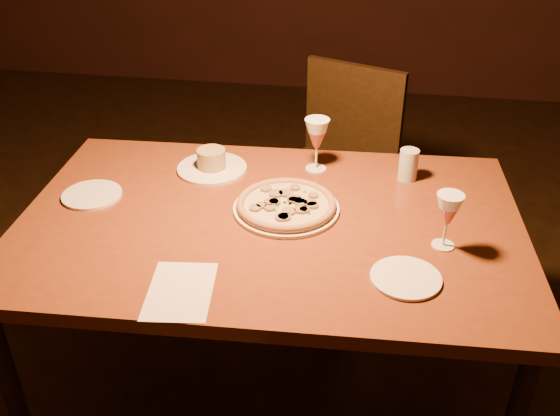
# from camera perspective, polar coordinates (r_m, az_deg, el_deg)

# --- Properties ---
(dining_table) EXTENTS (1.59, 1.07, 0.82)m
(dining_table) POSITION_cam_1_polar(r_m,az_deg,el_deg) (1.95, -0.93, -2.79)
(dining_table) COLOR brown
(dining_table) RESTS_ON floor
(chair_far) EXTENTS (0.61, 0.61, 0.97)m
(chair_far) POSITION_cam_1_polar(r_m,az_deg,el_deg) (2.84, 5.31, 4.06)
(chair_far) COLOR black
(chair_far) RESTS_ON floor
(pizza_plate) EXTENTS (0.33, 0.33, 0.04)m
(pizza_plate) POSITION_cam_1_polar(r_m,az_deg,el_deg) (1.94, 0.58, 0.28)
(pizza_plate) COLOR white
(pizza_plate) RESTS_ON dining_table
(ramekin_saucer) EXTENTS (0.24, 0.24, 0.08)m
(ramekin_saucer) POSITION_cam_1_polar(r_m,az_deg,el_deg) (2.19, -6.27, 4.07)
(ramekin_saucer) COLOR white
(ramekin_saucer) RESTS_ON dining_table
(wine_glass_far) EXTENTS (0.09, 0.09, 0.19)m
(wine_glass_far) POSITION_cam_1_polar(r_m,az_deg,el_deg) (2.15, 3.36, 5.79)
(wine_glass_far) COLOR #B8554C
(wine_glass_far) RESTS_ON dining_table
(wine_glass_right) EXTENTS (0.08, 0.08, 0.17)m
(wine_glass_right) POSITION_cam_1_polar(r_m,az_deg,el_deg) (1.80, 15.00, -1.14)
(wine_glass_right) COLOR #B8554C
(wine_glass_right) RESTS_ON dining_table
(water_tumbler) EXTENTS (0.06, 0.06, 0.11)m
(water_tumbler) POSITION_cam_1_polar(r_m,az_deg,el_deg) (2.15, 11.66, 3.90)
(water_tumbler) COLOR silver
(water_tumbler) RESTS_ON dining_table
(side_plate_left) EXTENTS (0.19, 0.19, 0.01)m
(side_plate_left) POSITION_cam_1_polar(r_m,az_deg,el_deg) (2.11, -16.82, 1.16)
(side_plate_left) COLOR white
(side_plate_left) RESTS_ON dining_table
(side_plate_near) EXTENTS (0.19, 0.19, 0.01)m
(side_plate_near) POSITION_cam_1_polar(r_m,az_deg,el_deg) (1.69, 11.43, -6.29)
(side_plate_near) COLOR white
(side_plate_near) RESTS_ON dining_table
(menu_card) EXTENTS (0.19, 0.26, 0.00)m
(menu_card) POSITION_cam_1_polar(r_m,az_deg,el_deg) (1.64, -9.10, -7.49)
(menu_card) COLOR silver
(menu_card) RESTS_ON dining_table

